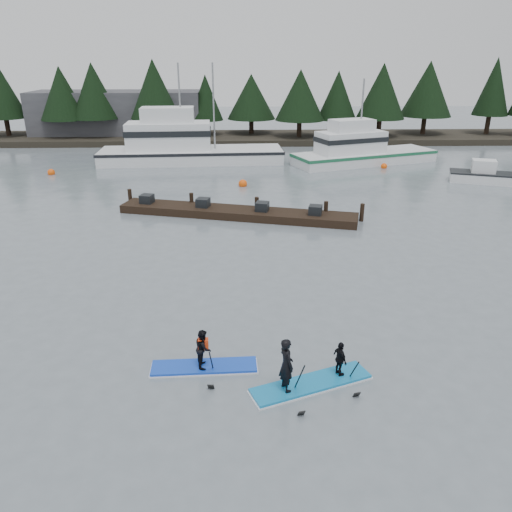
{
  "coord_description": "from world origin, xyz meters",
  "views": [
    {
      "loc": [
        -0.52,
        -12.6,
        8.63
      ],
      "look_at": [
        0.0,
        6.0,
        1.1
      ],
      "focal_mm": 35.0,
      "sensor_mm": 36.0,
      "label": 1
    }
  ],
  "objects_px": {
    "fishing_boat_large": "(186,154)",
    "floating_dock": "(237,213)",
    "fishing_boat_medium": "(361,157)",
    "paddleboard_solo": "(204,357)",
    "paddleboard_duo": "(307,371)"
  },
  "relations": [
    {
      "from": "floating_dock",
      "to": "paddleboard_solo",
      "type": "xyz_separation_m",
      "value": [
        -0.83,
        -14.91,
        0.19
      ]
    },
    {
      "from": "floating_dock",
      "to": "paddleboard_solo",
      "type": "height_order",
      "value": "paddleboard_solo"
    },
    {
      "from": "paddleboard_duo",
      "to": "fishing_boat_medium",
      "type": "bearing_deg",
      "value": 53.4
    },
    {
      "from": "fishing_boat_medium",
      "to": "paddleboard_solo",
      "type": "bearing_deg",
      "value": -131.07
    },
    {
      "from": "fishing_boat_medium",
      "to": "paddleboard_solo",
      "type": "height_order",
      "value": "fishing_boat_medium"
    },
    {
      "from": "floating_dock",
      "to": "fishing_boat_large",
      "type": "bearing_deg",
      "value": 120.62
    },
    {
      "from": "floating_dock",
      "to": "paddleboard_solo",
      "type": "distance_m",
      "value": 14.93
    },
    {
      "from": "fishing_boat_large",
      "to": "floating_dock",
      "type": "xyz_separation_m",
      "value": [
        4.47,
        -15.81,
        -0.44
      ]
    },
    {
      "from": "fishing_boat_medium",
      "to": "paddleboard_solo",
      "type": "xyz_separation_m",
      "value": [
        -11.29,
        -29.73,
        -0.11
      ]
    },
    {
      "from": "paddleboard_solo",
      "to": "paddleboard_duo",
      "type": "distance_m",
      "value": 3.08
    },
    {
      "from": "fishing_boat_large",
      "to": "fishing_boat_medium",
      "type": "bearing_deg",
      "value": -7.11
    },
    {
      "from": "fishing_boat_large",
      "to": "floating_dock",
      "type": "distance_m",
      "value": 16.43
    },
    {
      "from": "floating_dock",
      "to": "paddleboard_duo",
      "type": "height_order",
      "value": "paddleboard_duo"
    },
    {
      "from": "fishing_boat_medium",
      "to": "floating_dock",
      "type": "bearing_deg",
      "value": -145.49
    },
    {
      "from": "fishing_boat_medium",
      "to": "floating_dock",
      "type": "height_order",
      "value": "fishing_boat_medium"
    }
  ]
}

